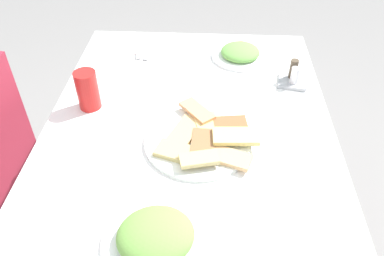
{
  "coord_description": "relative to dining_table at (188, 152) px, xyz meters",
  "views": [
    {
      "loc": [
        -0.83,
        -0.06,
        1.46
      ],
      "look_at": [
        -0.02,
        -0.01,
        0.76
      ],
      "focal_mm": 36.39,
      "sensor_mm": 36.0,
      "label": 1
    }
  ],
  "objects": [
    {
      "name": "salad_plate_rice",
      "position": [
        -0.36,
        0.05,
        0.1
      ],
      "size": [
        0.23,
        0.23,
        0.06
      ],
      "color": "white",
      "rests_on": "dining_table"
    },
    {
      "name": "soda_can",
      "position": [
        0.1,
        0.31,
        0.14
      ],
      "size": [
        0.09,
        0.09,
        0.12
      ],
      "primitive_type": "cylinder",
      "rotation": [
        0.0,
        0.0,
        5.75
      ],
      "color": "red",
      "rests_on": "dining_table"
    },
    {
      "name": "fork",
      "position": [
        0.48,
        0.19,
        0.08
      ],
      "size": [
        0.19,
        0.03,
        0.0
      ],
      "primitive_type": "cube",
      "rotation": [
        0.0,
        0.0,
        0.08
      ],
      "color": "silver",
      "rests_on": "paper_napkin"
    },
    {
      "name": "spoon",
      "position": [
        0.48,
        0.22,
        0.08
      ],
      "size": [
        0.19,
        0.05,
        0.0
      ],
      "primitive_type": "cube",
      "rotation": [
        0.0,
        0.0,
        0.17
      ],
      "color": "silver",
      "rests_on": "paper_napkin"
    },
    {
      "name": "pide_platter",
      "position": [
        -0.04,
        -0.04,
        0.09
      ],
      "size": [
        0.31,
        0.31,
        0.04
      ],
      "color": "white",
      "rests_on": "dining_table"
    },
    {
      "name": "condiment_caddy",
      "position": [
        0.27,
        -0.33,
        0.1
      ],
      "size": [
        0.1,
        0.1,
        0.08
      ],
      "color": "#B2B2B7",
      "rests_on": "dining_table"
    },
    {
      "name": "salad_plate_greens",
      "position": [
        0.42,
        -0.16,
        0.1
      ],
      "size": [
        0.21,
        0.21,
        0.05
      ],
      "color": "white",
      "rests_on": "dining_table"
    },
    {
      "name": "paper_napkin",
      "position": [
        0.48,
        0.2,
        0.08
      ],
      "size": [
        0.13,
        0.13,
        0.0
      ],
      "primitive_type": "cube",
      "rotation": [
        0.0,
        0.0,
        -0.15
      ],
      "color": "white",
      "rests_on": "dining_table"
    },
    {
      "name": "dining_table",
      "position": [
        0.0,
        0.0,
        0.0
      ],
      "size": [
        1.2,
        0.83,
        0.73
      ],
      "color": "white",
      "rests_on": "ground_plane"
    }
  ]
}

